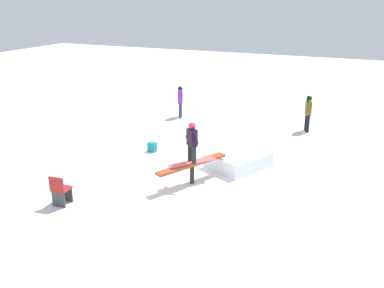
# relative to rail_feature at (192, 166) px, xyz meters

# --- Properties ---
(ground_plane) EXTENTS (60.00, 60.00, 0.00)m
(ground_plane) POSITION_rel_rail_feature_xyz_m (0.00, 0.00, -0.57)
(ground_plane) COLOR white
(rail_feature) EXTENTS (2.42, 1.37, 0.67)m
(rail_feature) POSITION_rel_rail_feature_xyz_m (0.00, 0.00, 0.00)
(rail_feature) COLOR black
(rail_feature) RESTS_ON ground
(snow_kicker_ramp) EXTENTS (2.28, 2.14, 0.50)m
(snow_kicker_ramp) POSITION_rel_rail_feature_xyz_m (-1.82, 0.89, -0.32)
(snow_kicker_ramp) COLOR white
(snow_kicker_ramp) RESTS_ON ground
(main_rider_on_rail) EXTENTS (1.39, 1.18, 1.27)m
(main_rider_on_rail) POSITION_rel_rail_feature_xyz_m (0.00, 0.00, 0.71)
(main_rider_on_rail) COLOR #F36062
(main_rider_on_rail) RESTS_ON rail_feature
(bystander_brown) EXTENTS (0.68, 0.33, 1.53)m
(bystander_brown) POSITION_rel_rail_feature_xyz_m (-6.76, 2.30, 0.29)
(bystander_brown) COLOR black
(bystander_brown) RESTS_ON ground
(bystander_purple) EXTENTS (0.66, 0.33, 1.47)m
(bystander_purple) POSITION_rel_rail_feature_xyz_m (-6.57, -3.49, 0.25)
(bystander_purple) COLOR navy
(bystander_purple) RESTS_ON ground
(folding_chair) EXTENTS (0.48, 0.48, 0.88)m
(folding_chair) POSITION_rel_rail_feature_xyz_m (2.75, -2.69, -0.16)
(folding_chair) COLOR #3F3F44
(folding_chair) RESTS_ON ground
(backpack_on_snow) EXTENTS (0.26, 0.33, 0.34)m
(backpack_on_snow) POSITION_rel_rail_feature_xyz_m (-1.96, -2.46, -0.40)
(backpack_on_snow) COLOR teal
(backpack_on_snow) RESTS_ON ground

